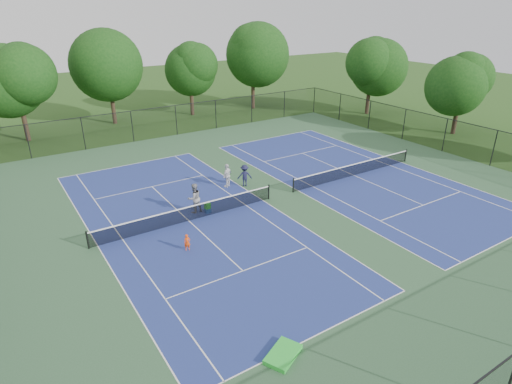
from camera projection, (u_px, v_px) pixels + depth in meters
ground at (281, 196)px, 29.76m from camera, size 140.00×140.00×0.00m
court_pad at (281, 196)px, 29.76m from camera, size 36.00×36.00×0.01m
tennis_court_left at (189, 220)px, 26.24m from camera, size 12.00×23.83×1.07m
tennis_court_right at (354, 174)px, 33.20m from camera, size 12.00×23.83×1.07m
perimeter_fence at (282, 174)px, 29.11m from camera, size 36.08×36.08×3.02m
tree_back_a at (15, 77)px, 39.29m from camera, size 6.80×6.80×9.15m
tree_back_b at (107, 62)px, 45.07m from camera, size 7.60×7.60×10.03m
tree_back_c at (190, 68)px, 49.23m from camera, size 6.00×6.00×8.40m
tree_back_d at (253, 52)px, 51.89m from camera, size 7.80×7.80×10.37m
tree_side_e at (372, 64)px, 49.59m from camera, size 6.60×6.60×8.87m
tree_side_f at (462, 82)px, 41.87m from camera, size 5.80×5.80×8.12m
child_player at (187, 242)px, 22.99m from camera, size 0.38×0.29×0.95m
instructor at (194, 198)px, 27.03m from camera, size 1.03×0.84×1.96m
bystander_a at (227, 175)px, 30.87m from camera, size 1.10×0.90×1.76m
bystander_b at (245, 175)px, 31.03m from camera, size 1.21×1.00×1.63m
ball_crate at (208, 211)px, 27.27m from camera, size 0.39×0.32×0.30m
ball_hopper at (207, 206)px, 27.14m from camera, size 0.36×0.30×0.38m
green_tarp at (283, 354)px, 16.16m from camera, size 1.76×1.50×0.19m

